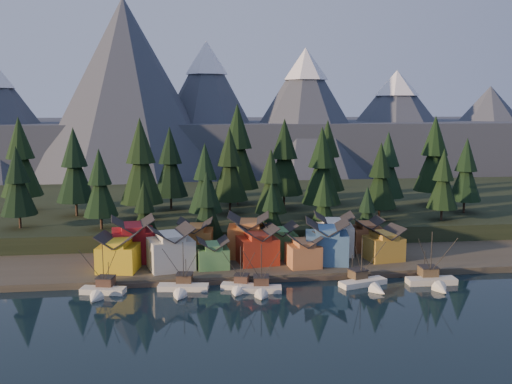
{
  "coord_description": "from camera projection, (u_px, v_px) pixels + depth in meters",
  "views": [
    {
      "loc": [
        -17.78,
        -105.88,
        39.0
      ],
      "look_at": [
        -0.44,
        30.0,
        18.05
      ],
      "focal_mm": 40.0,
      "sensor_mm": 36.0,
      "label": 1
    }
  ],
  "objects": [
    {
      "name": "boat_5",
      "position": [
        366.0,
        277.0,
        123.1
      ],
      "size": [
        11.47,
        11.93,
        11.71
      ],
      "rotation": [
        0.0,
        0.0,
        0.31
      ],
      "color": "silver",
      "rests_on": "ground"
    },
    {
      "name": "tree_hill_6",
      "position": [
        230.0,
        167.0,
        172.08
      ],
      "size": [
        11.38,
        11.38,
        26.52
      ],
      "color": "#332319",
      "rests_on": "hillside"
    },
    {
      "name": "house_back_3",
      "position": [
        280.0,
        239.0,
        142.04
      ],
      "size": [
        8.59,
        7.73,
        8.37
      ],
      "rotation": [
        0.0,
        0.0,
        0.05
      ],
      "color": "#468246",
      "rests_on": "shore_strip"
    },
    {
      "name": "dock",
      "position": [
        266.0,
        278.0,
        128.05
      ],
      "size": [
        80.0,
        4.0,
        1.0
      ],
      "primitive_type": "cube",
      "color": "#43382F",
      "rests_on": "ground"
    },
    {
      "name": "tree_hill_13",
      "position": [
        443.0,
        181.0,
        163.39
      ],
      "size": [
        8.92,
        8.92,
        20.77
      ],
      "color": "#332319",
      "rests_on": "hillside"
    },
    {
      "name": "house_back_4",
      "position": [
        334.0,
        233.0,
        144.26
      ],
      "size": [
        10.89,
        10.58,
        10.37
      ],
      "rotation": [
        0.0,
        0.0,
        -0.17
      ],
      "color": "silver",
      "rests_on": "shore_strip"
    },
    {
      "name": "tree_hill_16",
      "position": [
        21.0,
        160.0,
        176.57
      ],
      "size": [
        12.68,
        12.68,
        29.53
      ],
      "color": "#332319",
      "rests_on": "hillside"
    },
    {
      "name": "tree_hill_14",
      "position": [
        434.0,
        157.0,
        187.19
      ],
      "size": [
        12.75,
        12.75,
        29.69
      ],
      "color": "#332319",
      "rests_on": "hillside"
    },
    {
      "name": "tree_hill_0",
      "position": [
        18.0,
        184.0,
        152.43
      ],
      "size": [
        9.57,
        9.57,
        22.3
      ],
      "color": "#332319",
      "rests_on": "hillside"
    },
    {
      "name": "boat_1",
      "position": [
        182.0,
        282.0,
        119.86
      ],
      "size": [
        11.28,
        12.01,
        11.44
      ],
      "rotation": [
        0.0,
        0.0,
        -0.15
      ],
      "color": "silver",
      "rests_on": "ground"
    },
    {
      "name": "house_front_3",
      "position": [
        257.0,
        244.0,
        135.8
      ],
      "size": [
        10.04,
        9.7,
        9.01
      ],
      "rotation": [
        0.0,
        0.0,
        0.15
      ],
      "color": "maroon",
      "rests_on": "shore_strip"
    },
    {
      "name": "house_back_5",
      "position": [
        367.0,
        233.0,
        148.2
      ],
      "size": [
        7.74,
        7.84,
        8.52
      ],
      "rotation": [
        0.0,
        0.0,
        -0.02
      ],
      "color": "brown",
      "rests_on": "shore_strip"
    },
    {
      "name": "house_front_2",
      "position": [
        213.0,
        252.0,
        132.4
      ],
      "size": [
        7.57,
        7.62,
        6.94
      ],
      "rotation": [
        0.0,
        0.0,
        0.07
      ],
      "color": "#4C8648",
      "rests_on": "shore_strip"
    },
    {
      "name": "tree_hill_7",
      "position": [
        271.0,
        184.0,
        157.11
      ],
      "size": [
        9.08,
        9.08,
        21.16
      ],
      "color": "#332319",
      "rests_on": "hillside"
    },
    {
      "name": "ground",
      "position": [
        278.0,
        305.0,
        111.94
      ],
      "size": [
        500.0,
        500.0,
        0.0
      ],
      "primitive_type": "plane",
      "color": "black",
      "rests_on": "ground"
    },
    {
      "name": "boat_2",
      "position": [
        240.0,
        281.0,
        121.02
      ],
      "size": [
        8.82,
        9.3,
        10.22
      ],
      "rotation": [
        0.0,
        0.0,
        -0.28
      ],
      "color": "silver",
      "rests_on": "ground"
    },
    {
      "name": "tree_hill_1",
      "position": [
        75.0,
        168.0,
        169.26
      ],
      "size": [
        11.42,
        11.42,
        26.61
      ],
      "color": "#332319",
      "rests_on": "hillside"
    },
    {
      "name": "house_front_6",
      "position": [
        384.0,
        242.0,
        139.02
      ],
      "size": [
        9.36,
        8.98,
        8.22
      ],
      "rotation": [
        0.0,
        0.0,
        0.16
      ],
      "color": "#AF832D",
      "rests_on": "shore_strip"
    },
    {
      "name": "mountain_ridge",
      "position": [
        208.0,
        128.0,
        316.92
      ],
      "size": [
        560.0,
        190.0,
        90.0
      ],
      "color": "#4A4F5F",
      "rests_on": "ground"
    },
    {
      "name": "tree_hill_4",
      "position": [
        170.0,
        165.0,
        179.65
      ],
      "size": [
        11.31,
        11.31,
        26.35
      ],
      "color": "#332319",
      "rests_on": "hillside"
    },
    {
      "name": "tree_hill_12",
      "position": [
        388.0,
        167.0,
        179.45
      ],
      "size": [
        10.68,
        10.68,
        24.88
      ],
      "color": "#332319",
      "rests_on": "hillside"
    },
    {
      "name": "boat_0",
      "position": [
        101.0,
        284.0,
        117.89
      ],
      "size": [
        9.9,
        10.46,
        11.69
      ],
      "rotation": [
        0.0,
        0.0,
        -0.22
      ],
      "color": "silver",
      "rests_on": "ground"
    },
    {
      "name": "tree_hill_5",
      "position": [
        205.0,
        180.0,
        156.68
      ],
      "size": [
        9.79,
        9.79,
        22.8
      ],
      "color": "#332319",
      "rests_on": "hillside"
    },
    {
      "name": "tree_hill_2",
      "position": [
        100.0,
        185.0,
        151.31
      ],
      "size": [
        9.32,
        9.32,
        21.7
      ],
      "color": "#332319",
      "rests_on": "hillside"
    },
    {
      "name": "tree_shore_2",
      "position": [
        272.0,
        212.0,
        150.1
      ],
      "size": [
        7.59,
        7.59,
        17.68
      ],
      "color": "#332319",
      "rests_on": "shore_strip"
    },
    {
      "name": "house_back_1",
      "position": [
        196.0,
        237.0,
        141.74
      ],
      "size": [
        9.23,
        9.32,
        9.38
      ],
      "rotation": [
        0.0,
        0.0,
        -0.11
      ],
      "color": "#A8662B",
      "rests_on": "shore_strip"
    },
    {
      "name": "tree_hill_9",
      "position": [
        322.0,
        168.0,
        165.49
      ],
      "size": [
        11.57,
        11.57,
        26.96
      ],
      "color": "#332319",
      "rests_on": "hillside"
    },
    {
      "name": "tree_hill_10",
      "position": [
        327.0,
        158.0,
        190.9
      ],
      "size": [
        12.1,
        12.1,
        28.19
      ],
      "color": "#332319",
      "rests_on": "hillside"
    },
    {
      "name": "tree_hill_11",
      "position": [
        380.0,
        178.0,
        162.95
      ],
      "size": [
        9.68,
        9.68,
        22.56
      ],
      "color": "#332319",
      "rests_on": "hillside"
    },
    {
      "name": "hillside",
      "position": [
        236.0,
        209.0,
        199.74
      ],
      "size": [
        420.0,
        100.0,
        6.0
      ],
      "primitive_type": "cube",
      "color": "black",
      "rests_on": "ground"
    },
    {
      "name": "tree_hill_8",
      "position": [
        284.0,
        160.0,
        181.0
      ],
      "size": [
        12.39,
        12.39,
        28.86
      ],
      "color": "#332319",
      "rests_on": "hillside"
    },
    {
      "name": "house_back_2",
      "position": [
        248.0,
        234.0,
        142.26
      ],
      "size": [
        11.27,
        10.57,
        10.69
      ],
      "rotation": [
        0.0,
        0.0,
        -0.14
      ],
      "color": "#B8682F",
      "rests_on": "shore_strip"
    },
    {
      "name": "boat_6",
      "position": [
        434.0,
        275.0,
        123.98
      ],
      "size": [
        11.17,
        12.11,
        12.9
      ],
      "rotation": [
        0.0,
        0.0,
        -0.03
      ],
      "color": "beige",
      "rests_on": "ground"
    },
    {
      "name": "house_front_5",
      "position": [
        327.0,
        240.0,
        136.18
      ],
      "size": [
        11.47,
        10.76,
        10.42
      ],
      "rotation": [
        0.0,
        0.0,
        -0.19
      ],
      "color": "#395F88",
      "rests_on": "shore_strip"
    },
    {
      "name": "house_front_1",
      "position": [
        171.0,
        246.0,
        131.09
      ],
      "size": [
        11.7,
        11.42,
        10.03
      ],
      "rotation": [
        0.0,
        0.0,
        0.25
      ],
      "color": "beige",
      "rests_on": "shore_strip"
    },
    {
      "name": "tree_shore_1",
      "position": [
        207.0,
        207.0,
        147.73
      ],
      "size": [
        8.88,
        8.88,
        20.68
      ],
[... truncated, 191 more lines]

